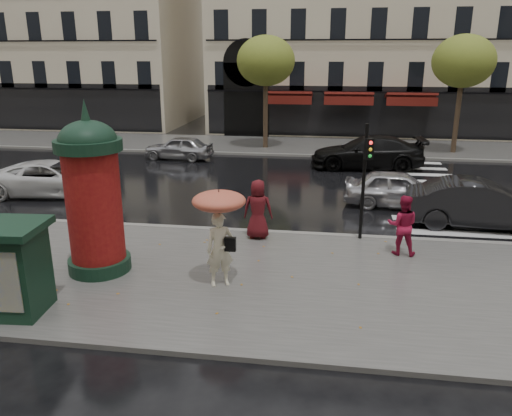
% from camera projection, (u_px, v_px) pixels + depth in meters
% --- Properties ---
extents(ground, '(160.00, 160.00, 0.00)m').
position_uv_depth(ground, '(253.00, 273.00, 13.25)').
color(ground, black).
rests_on(ground, ground).
extents(near_sidewalk, '(90.00, 7.00, 0.12)m').
position_uv_depth(near_sidewalk, '(250.00, 279.00, 12.76)').
color(near_sidewalk, '#474744').
rests_on(near_sidewalk, ground).
extents(far_sidewalk, '(90.00, 6.00, 0.12)m').
position_uv_depth(far_sidewalk, '(299.00, 146.00, 31.19)').
color(far_sidewalk, '#474744').
rests_on(far_sidewalk, ground).
extents(near_kerb, '(90.00, 0.25, 0.14)m').
position_uv_depth(near_kerb, '(267.00, 233.00, 16.07)').
color(near_kerb, slate).
rests_on(near_kerb, ground).
extents(far_kerb, '(90.00, 0.25, 0.14)m').
position_uv_depth(far_kerb, '(296.00, 155.00, 28.35)').
color(far_kerb, slate).
rests_on(far_kerb, ground).
extents(zebra_crossing, '(3.60, 11.75, 0.01)m').
position_uv_depth(zebra_crossing, '(424.00, 189.00, 21.48)').
color(zebra_crossing, silver).
rests_on(zebra_crossing, ground).
extents(tree_far_left, '(3.40, 3.40, 6.64)m').
position_uv_depth(tree_far_left, '(266.00, 61.00, 29.01)').
color(tree_far_left, '#38281C').
rests_on(tree_far_left, ground).
extents(tree_far_right, '(3.40, 3.40, 6.64)m').
position_uv_depth(tree_far_right, '(464.00, 62.00, 27.47)').
color(tree_far_right, '#38281C').
rests_on(tree_far_right, ground).
extents(woman_umbrella, '(1.28, 1.28, 2.46)m').
position_uv_depth(woman_umbrella, '(220.00, 222.00, 11.87)').
color(woman_umbrella, beige).
rests_on(woman_umbrella, near_sidewalk).
extents(woman_red, '(0.91, 0.74, 1.73)m').
position_uv_depth(woman_red, '(403.00, 225.00, 13.99)').
color(woman_red, maroon).
rests_on(woman_red, near_sidewalk).
extents(man_burgundy, '(0.91, 0.61, 1.84)m').
position_uv_depth(man_burgundy, '(258.00, 209.00, 15.24)').
color(man_burgundy, '#4D0F14').
rests_on(man_burgundy, near_sidewalk).
extents(morris_column, '(1.65, 1.65, 4.44)m').
position_uv_depth(morris_column, '(93.00, 192.00, 12.57)').
color(morris_column, black).
rests_on(morris_column, near_sidewalk).
extents(traffic_light, '(0.27, 0.35, 3.53)m').
position_uv_depth(traffic_light, '(365.00, 171.00, 14.76)').
color(traffic_light, black).
rests_on(traffic_light, near_sidewalk).
extents(newsstand, '(1.80, 1.55, 2.04)m').
position_uv_depth(newsstand, '(8.00, 267.00, 10.75)').
color(newsstand, black).
rests_on(newsstand, near_sidewalk).
extents(car_silver, '(4.18, 1.95, 1.39)m').
position_uv_depth(car_silver, '(399.00, 189.00, 18.85)').
color(car_silver, '#B7B6BB').
rests_on(car_silver, ground).
extents(car_darkgrey, '(4.92, 2.00, 1.59)m').
position_uv_depth(car_darkgrey, '(480.00, 204.00, 16.60)').
color(car_darkgrey, black).
rests_on(car_darkgrey, ground).
extents(car_white, '(5.28, 2.91, 1.40)m').
position_uv_depth(car_white, '(53.00, 178.00, 20.44)').
color(car_white, silver).
rests_on(car_white, ground).
extents(car_black, '(5.74, 2.64, 1.63)m').
position_uv_depth(car_black, '(367.00, 152.00, 25.22)').
color(car_black, black).
rests_on(car_black, ground).
extents(car_far_silver, '(3.87, 1.81, 1.28)m').
position_uv_depth(car_far_silver, '(179.00, 148.00, 27.43)').
color(car_far_silver, '#9E9EA3').
rests_on(car_far_silver, ground).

